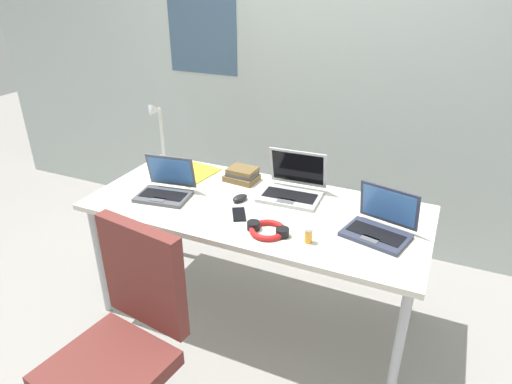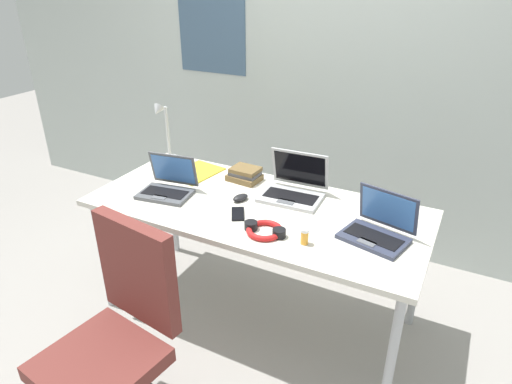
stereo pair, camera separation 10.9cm
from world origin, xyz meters
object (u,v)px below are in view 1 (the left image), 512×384
Objects in this scene: paper_folder_back_right at (192,174)px; desk_lamp at (159,134)px; laptop_back_right at (166,188)px; pill_bottle at (309,235)px; cell_phone at (239,214)px; headphones at (268,230)px; laptop_by_keyboard at (292,188)px; office_chair at (123,360)px; book_stack at (242,175)px; laptop_back_left at (380,226)px; computer_mouse at (240,198)px.

desk_lamp is at bearing 165.65° from paper_folder_back_right.
laptop_back_right is 3.98× the size of pill_bottle.
cell_phone is 0.64× the size of headphones.
laptop_by_keyboard is at bearing 119.10° from pill_bottle.
desk_lamp is 0.41× the size of office_chair.
laptop_by_keyboard is at bearing -10.49° from book_stack.
pill_bottle is (-0.28, -0.21, -0.00)m from laptop_back_left.
pill_bottle is at bearing -43.19° from cell_phone.
desk_lamp reaches higher than laptop_back_right.
book_stack is at bearing 8.46° from paper_folder_back_right.
paper_folder_back_right is 1.21m from office_chair.
laptop_back_right is at bearing -51.82° from desk_lamp.
laptop_back_right is (0.29, -0.37, -0.15)m from desk_lamp.
pill_bottle reaches higher than cell_phone.
headphones is (0.03, -0.42, -0.03)m from laptop_by_keyboard.
cell_phone is 0.14× the size of office_chair.
paper_folder_back_right is (-0.66, 0.02, -0.04)m from laptop_by_keyboard.
desk_lamp is 1.17× the size of laptop_by_keyboard.
laptop_back_left is at bearing 17.66° from computer_mouse.
office_chair is at bearing -76.32° from computer_mouse.
cell_phone is 1.72× the size of pill_bottle.
desk_lamp reaches higher than laptop_back_left.
office_chair is (-0.00, -1.16, -0.38)m from book_stack.
laptop_back_left is 2.52× the size of cell_phone.
laptop_back_right is 0.32× the size of office_chair.
paper_folder_back_right is (-0.49, 0.34, -0.00)m from cell_phone.
laptop_by_keyboard reaches higher than office_chair.
book_stack reaches higher than headphones.
laptop_by_keyboard is at bearing 72.71° from office_chair.
office_chair reaches higher than laptop_back_right.
desk_lamp is 2.01× the size of book_stack.
laptop_back_right is at bearing 168.89° from headphones.
office_chair reaches higher than book_stack.
cell_phone is (0.47, -0.04, -0.04)m from laptop_back_right.
pill_bottle is 0.97m from office_chair.
computer_mouse is 0.48× the size of book_stack.
office_chair is at bearing -134.14° from laptop_back_left.
laptop_back_left is 0.75m from computer_mouse.
cell_phone is at bearing -4.39° from laptop_back_right.
laptop_back_left reaches higher than computer_mouse.
office_chair is at bearing -118.78° from headphones.
laptop_back_right is 0.88m from pill_bottle.
cell_phone is (-0.69, -0.11, -0.04)m from laptop_back_left.
laptop_back_left is 1.72× the size of book_stack.
headphones is 0.82m from paper_folder_back_right.
pill_bottle reaches higher than paper_folder_back_right.
computer_mouse is 0.53m from pill_bottle.
laptop_by_keyboard is 3.56× the size of computer_mouse.
laptop_by_keyboard reaches higher than paper_folder_back_right.
pill_bottle is (0.40, -0.10, 0.04)m from cell_phone.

